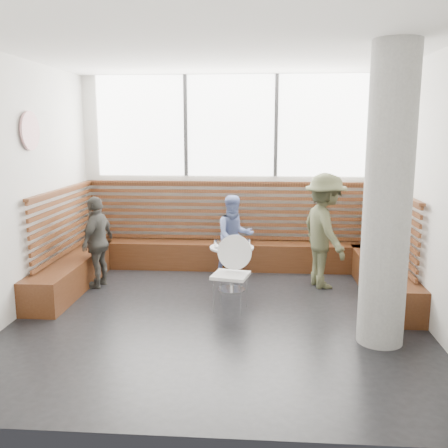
# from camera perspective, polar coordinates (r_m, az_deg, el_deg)

# --- Properties ---
(room) EXTENTS (5.00, 5.00, 3.20)m
(room) POSITION_cam_1_polar(r_m,az_deg,el_deg) (5.99, -0.71, 3.89)
(room) COLOR silver
(room) RESTS_ON ground
(booth) EXTENTS (5.00, 2.50, 1.44)m
(booth) POSITION_cam_1_polar(r_m,az_deg,el_deg) (7.94, 0.41, -3.17)
(booth) COLOR #432310
(booth) RESTS_ON ground
(concrete_column) EXTENTS (0.50, 0.50, 3.20)m
(concrete_column) POSITION_cam_1_polar(r_m,az_deg,el_deg) (5.53, 18.22, 2.76)
(concrete_column) COLOR gray
(concrete_column) RESTS_ON ground
(wall_art) EXTENTS (0.03, 0.50, 0.50)m
(wall_art) POSITION_cam_1_polar(r_m,az_deg,el_deg) (6.98, -21.30, 9.89)
(wall_art) COLOR white
(wall_art) RESTS_ON room
(cafe_table) EXTENTS (0.64, 0.64, 0.65)m
(cafe_table) POSITION_cam_1_polar(r_m,az_deg,el_deg) (7.24, 0.89, -4.05)
(cafe_table) COLOR silver
(cafe_table) RESTS_ON ground
(cafe_chair) EXTENTS (0.46, 0.45, 0.96)m
(cafe_chair) POSITION_cam_1_polar(r_m,az_deg,el_deg) (6.49, 0.81, -4.90)
(cafe_chair) COLOR white
(cafe_chair) RESTS_ON ground
(adult_man) EXTENTS (0.93, 1.24, 1.70)m
(adult_man) POSITION_cam_1_polar(r_m,az_deg,el_deg) (7.49, 11.41, -0.77)
(adult_man) COLOR #4A4E34
(adult_man) RESTS_ON ground
(child_back) EXTENTS (0.76, 0.68, 1.30)m
(child_back) POSITION_cam_1_polar(r_m,az_deg,el_deg) (7.93, 1.19, -1.39)
(child_back) COLOR #6677B2
(child_back) RESTS_ON ground
(child_left) EXTENTS (0.48, 0.85, 1.36)m
(child_left) POSITION_cam_1_polar(r_m,az_deg,el_deg) (7.62, -14.25, -1.99)
(child_left) COLOR #4A4843
(child_left) RESTS_ON ground
(plate_near) EXTENTS (0.18, 0.18, 0.01)m
(plate_near) POSITION_cam_1_polar(r_m,az_deg,el_deg) (7.26, 0.17, -2.44)
(plate_near) COLOR white
(plate_near) RESTS_ON cafe_table
(plate_far) EXTENTS (0.21, 0.21, 0.01)m
(plate_far) POSITION_cam_1_polar(r_m,az_deg,el_deg) (7.30, 1.58, -2.35)
(plate_far) COLOR white
(plate_far) RESTS_ON cafe_table
(glass_left) EXTENTS (0.07, 0.07, 0.12)m
(glass_left) POSITION_cam_1_polar(r_m,az_deg,el_deg) (7.12, -0.82, -2.28)
(glass_left) COLOR white
(glass_left) RESTS_ON cafe_table
(glass_mid) EXTENTS (0.06, 0.06, 0.10)m
(glass_mid) POSITION_cam_1_polar(r_m,az_deg,el_deg) (7.12, 1.63, -2.35)
(glass_mid) COLOR white
(glass_mid) RESTS_ON cafe_table
(glass_right) EXTENTS (0.07, 0.07, 0.11)m
(glass_right) POSITION_cam_1_polar(r_m,az_deg,el_deg) (7.20, 2.73, -2.16)
(glass_right) COLOR white
(glass_right) RESTS_ON cafe_table
(menu_card) EXTENTS (0.25, 0.21, 0.00)m
(menu_card) POSITION_cam_1_polar(r_m,az_deg,el_deg) (7.01, 1.36, -2.97)
(menu_card) COLOR #A5C64C
(menu_card) RESTS_ON cafe_table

